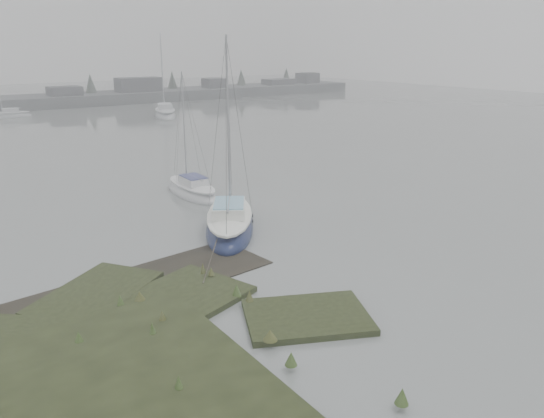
{
  "coord_description": "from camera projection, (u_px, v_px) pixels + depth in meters",
  "views": [
    {
      "loc": [
        -8.19,
        -11.08,
        7.58
      ],
      "look_at": [
        2.55,
        4.16,
        1.8
      ],
      "focal_mm": 35.0,
      "sensor_mm": 36.0,
      "label": 1
    }
  ],
  "objects": [
    {
      "name": "far_shoreline",
      "position": [
        181.0,
        93.0,
        78.24
      ],
      "size": [
        60.0,
        8.0,
        4.15
      ],
      "color": "#4C4F51",
      "rests_on": "ground"
    },
    {
      "name": "sailboat_main",
      "position": [
        230.0,
        225.0,
        22.55
      ],
      "size": [
        5.02,
        6.22,
        8.62
      ],
      "rotation": [
        0.0,
        0.0,
        -0.58
      ],
      "color": "#0E163C",
      "rests_on": "ground"
    },
    {
      "name": "sailboat_far_c",
      "position": [
        9.0,
        116.0,
        57.7
      ],
      "size": [
        4.7,
        1.72,
        6.54
      ],
      "rotation": [
        0.0,
        0.0,
        1.53
      ],
      "color": "#A2A8AB",
      "rests_on": "ground"
    },
    {
      "name": "sailboat_far_b",
      "position": [
        165.0,
        114.0,
        58.27
      ],
      "size": [
        4.44,
        7.14,
        9.57
      ],
      "rotation": [
        0.0,
        0.0,
        -0.35
      ],
      "color": "#B3B7BC",
      "rests_on": "ground"
    },
    {
      "name": "ground",
      "position": [
        41.0,
        153.0,
        38.82
      ],
      "size": [
        160.0,
        160.0,
        0.0
      ],
      "primitive_type": "plane",
      "color": "slate",
      "rests_on": "ground"
    },
    {
      "name": "sailboat_white",
      "position": [
        192.0,
        191.0,
        27.95
      ],
      "size": [
        1.7,
        4.87,
        6.82
      ],
      "rotation": [
        0.0,
        0.0,
        -0.02
      ],
      "color": "silver",
      "rests_on": "ground"
    }
  ]
}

